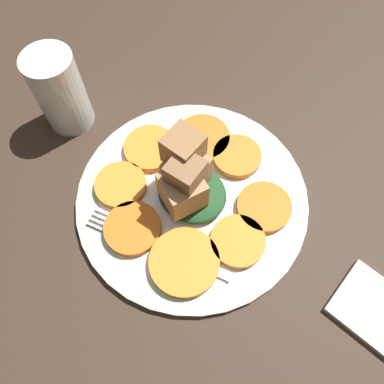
# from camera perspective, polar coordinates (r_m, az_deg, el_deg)

# --- Properties ---
(table_slab) EXTENTS (1.20, 1.20, 0.02)m
(table_slab) POSITION_cam_1_polar(r_m,az_deg,el_deg) (0.49, 0.00, -1.61)
(table_slab) COLOR #38281E
(table_slab) RESTS_ON ground
(plate) EXTENTS (0.29, 0.29, 0.01)m
(plate) POSITION_cam_1_polar(r_m,az_deg,el_deg) (0.48, 0.00, -0.84)
(plate) COLOR beige
(plate) RESTS_ON table_slab
(carrot_slice_0) EXTENTS (0.07, 0.07, 0.01)m
(carrot_slice_0) POSITION_cam_1_polar(r_m,az_deg,el_deg) (0.46, -9.03, -5.49)
(carrot_slice_0) COLOR orange
(carrot_slice_0) RESTS_ON plate
(carrot_slice_1) EXTENTS (0.08, 0.08, 0.01)m
(carrot_slice_1) POSITION_cam_1_polar(r_m,az_deg,el_deg) (0.44, -1.18, -10.62)
(carrot_slice_1) COLOR orange
(carrot_slice_1) RESTS_ON plate
(carrot_slice_2) EXTENTS (0.07, 0.07, 0.01)m
(carrot_slice_2) POSITION_cam_1_polar(r_m,az_deg,el_deg) (0.45, 6.99, -7.47)
(carrot_slice_2) COLOR orange
(carrot_slice_2) RESTS_ON plate
(carrot_slice_3) EXTENTS (0.07, 0.07, 0.01)m
(carrot_slice_3) POSITION_cam_1_polar(r_m,az_deg,el_deg) (0.47, 10.92, -2.27)
(carrot_slice_3) COLOR orange
(carrot_slice_3) RESTS_ON plate
(carrot_slice_4) EXTENTS (0.06, 0.06, 0.01)m
(carrot_slice_4) POSITION_cam_1_polar(r_m,az_deg,el_deg) (0.50, 6.88, 5.42)
(carrot_slice_4) COLOR orange
(carrot_slice_4) RESTS_ON plate
(carrot_slice_5) EXTENTS (0.07, 0.07, 0.01)m
(carrot_slice_5) POSITION_cam_1_polar(r_m,az_deg,el_deg) (0.51, 1.62, 8.24)
(carrot_slice_5) COLOR orange
(carrot_slice_5) RESTS_ON plate
(carrot_slice_6) EXTENTS (0.07, 0.07, 0.01)m
(carrot_slice_6) POSITION_cam_1_polar(r_m,az_deg,el_deg) (0.51, -6.37, 6.65)
(carrot_slice_6) COLOR orange
(carrot_slice_6) RESTS_ON plate
(carrot_slice_7) EXTENTS (0.07, 0.07, 0.01)m
(carrot_slice_7) POSITION_cam_1_polar(r_m,az_deg,el_deg) (0.48, -10.80, 1.03)
(carrot_slice_7) COLOR orange
(carrot_slice_7) RESTS_ON plate
(center_pile) EXTENTS (0.09, 0.09, 0.10)m
(center_pile) POSITION_cam_1_polar(r_m,az_deg,el_deg) (0.44, -0.80, 1.90)
(center_pile) COLOR #1E4723
(center_pile) RESTS_ON plate
(fork) EXTENTS (0.18, 0.07, 0.00)m
(fork) POSITION_cam_1_polar(r_m,az_deg,el_deg) (0.45, -5.68, -7.90)
(fork) COLOR silver
(fork) RESTS_ON plate
(water_glass) EXTENTS (0.06, 0.06, 0.11)m
(water_glass) POSITION_cam_1_polar(r_m,az_deg,el_deg) (0.54, -19.47, 14.22)
(water_glass) COLOR silver
(water_glass) RESTS_ON table_slab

